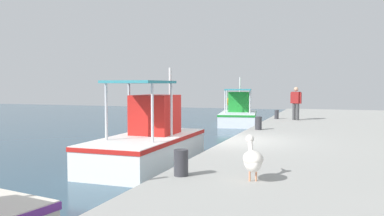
# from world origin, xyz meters

# --- Properties ---
(fishing_boat_second) EXTENTS (5.28, 2.21, 3.20)m
(fishing_boat_second) POSITION_xyz_m (-0.93, 2.36, 0.74)
(fishing_boat_second) COLOR white
(fishing_boat_second) RESTS_ON ground
(fishing_boat_third) EXTENTS (5.00, 2.98, 3.11)m
(fishing_boat_third) POSITION_xyz_m (12.76, 2.55, 0.68)
(fishing_boat_third) COLOR white
(fishing_boat_third) RESTS_ON ground
(pelican) EXTENTS (0.96, 0.56, 0.82)m
(pelican) POSITION_xyz_m (-5.16, -1.84, 1.20)
(pelican) COLOR tan
(pelican) RESTS_ON quay_pier
(fisherman_standing) EXTENTS (0.39, 0.57, 1.67)m
(fisherman_standing) POSITION_xyz_m (8.18, -1.45, 1.72)
(fisherman_standing) COLOR #3F3F42
(fisherman_standing) RESTS_ON quay_pier
(mooring_bollard_second) EXTENTS (0.28, 0.28, 0.51)m
(mooring_bollard_second) POSITION_xyz_m (-5.25, -0.45, 1.06)
(mooring_bollard_second) COLOR #333338
(mooring_bollard_second) RESTS_ON quay_pier
(mooring_bollard_third) EXTENTS (0.26, 0.26, 0.52)m
(mooring_bollard_third) POSITION_xyz_m (3.21, -0.45, 1.06)
(mooring_bollard_third) COLOR #333338
(mooring_bollard_third) RESTS_ON quay_pier
(mooring_bollard_fourth) EXTENTS (0.22, 0.22, 0.47)m
(mooring_bollard_fourth) POSITION_xyz_m (8.53, -0.45, 1.04)
(mooring_bollard_fourth) COLOR #333338
(mooring_bollard_fourth) RESTS_ON quay_pier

